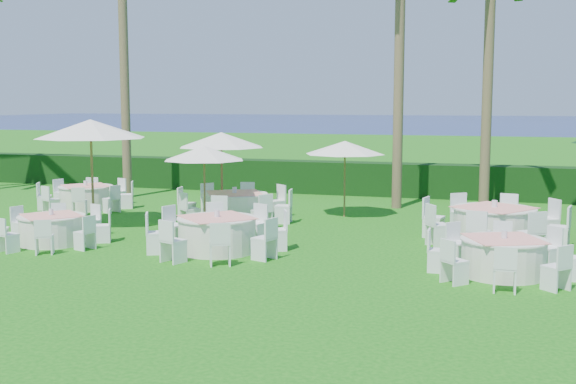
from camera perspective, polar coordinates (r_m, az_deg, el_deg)
name	(u,v)px	position (r m, az deg, el deg)	size (l,w,h in m)	color
ground	(194,260)	(15.91, -7.41, -5.36)	(120.00, 120.00, 0.00)	#115C0F
hedge	(326,177)	(27.07, 3.06, 1.16)	(34.00, 1.00, 1.20)	black
ocean	(465,123)	(116.37, 13.78, 5.29)	(260.00, 260.00, 0.00)	#081456
banquet_table_a	(52,229)	(18.40, -18.16, -2.77)	(2.76, 2.76, 0.86)	silver
banquet_table_b	(217,233)	(16.64, -5.61, -3.28)	(3.16, 3.16, 0.97)	silver
banquet_table_c	(504,256)	(14.94, 16.66, -4.87)	(2.97, 2.97, 0.91)	silver
banquet_table_d	(86,197)	(24.02, -15.68, -0.36)	(2.92, 2.92, 0.91)	silver
banquet_table_e	(235,206)	(20.74, -4.23, -1.15)	(3.33, 3.33, 1.00)	silver
banquet_table_f	(494,224)	(18.31, 15.95, -2.45)	(3.51, 3.51, 1.05)	silver
umbrella_a	(91,129)	(20.37, -15.33, 4.83)	(3.02, 3.02, 2.95)	brown
umbrella_b	(204,153)	(19.71, -6.65, 3.07)	(2.25, 2.25, 2.24)	brown
umbrella_c	(221,140)	(21.26, -5.29, 4.12)	(2.57, 2.57, 2.54)	brown
umbrella_d	(345,148)	(21.48, 4.52, 3.52)	(2.40, 2.40, 2.27)	brown
palm_a	(123,27)	(26.57, -12.89, 12.57)	(4.34, 4.30, 11.07)	brown
palm_c	(400,38)	(23.50, 8.81, 11.94)	(4.33, 4.31, 9.91)	brown
palm_d	(488,73)	(23.71, 15.52, 9.04)	(4.40, 4.16, 7.74)	brown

